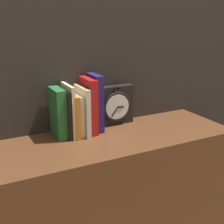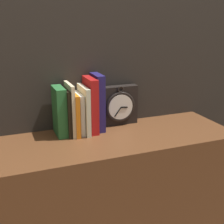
% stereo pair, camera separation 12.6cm
% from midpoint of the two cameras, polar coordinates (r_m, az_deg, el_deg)
% --- Properties ---
extents(wall_back, '(6.00, 0.05, 2.60)m').
position_cam_midpoint_polar(wall_back, '(1.39, -0.53, 15.92)').
color(wall_back, '#2D2823').
rests_on(wall_back, ground_plane).
extents(bookshelf, '(1.05, 0.36, 0.85)m').
position_cam_midpoint_polar(bookshelf, '(1.51, 2.54, -19.84)').
color(bookshelf, brown).
rests_on(bookshelf, ground_plane).
extents(clock, '(0.18, 0.06, 0.19)m').
position_cam_midpoint_polar(clock, '(1.42, 3.71, 1.17)').
color(clock, black).
rests_on(clock, bookshelf).
extents(book_slot0_green, '(0.04, 0.12, 0.21)m').
position_cam_midpoint_polar(book_slot0_green, '(1.30, -6.87, 0.08)').
color(book_slot0_green, '#296B33').
rests_on(book_slot0_green, bookshelf).
extents(book_slot1_black, '(0.02, 0.13, 0.20)m').
position_cam_midpoint_polar(book_slot1_black, '(1.30, -5.60, -0.06)').
color(book_slot1_black, black).
rests_on(book_slot1_black, bookshelf).
extents(book_slot2_cream, '(0.01, 0.14, 0.22)m').
position_cam_midpoint_polar(book_slot2_cream, '(1.30, -4.97, 0.47)').
color(book_slot2_cream, beige).
rests_on(book_slot2_cream, bookshelf).
extents(book_slot3_orange, '(0.02, 0.14, 0.18)m').
position_cam_midpoint_polar(book_slot3_orange, '(1.31, -4.24, -0.33)').
color(book_slot3_orange, orange).
rests_on(book_slot3_orange, bookshelf).
extents(book_slot4_white, '(0.02, 0.13, 0.17)m').
position_cam_midpoint_polar(book_slot4_white, '(1.32, -3.38, -0.25)').
color(book_slot4_white, white).
rests_on(book_slot4_white, bookshelf).
extents(book_slot5_cream, '(0.02, 0.14, 0.20)m').
position_cam_midpoint_polar(book_slot5_cream, '(1.32, -2.44, 0.38)').
color(book_slot5_cream, beige).
rests_on(book_slot5_cream, bookshelf).
extents(book_slot6_red, '(0.03, 0.13, 0.24)m').
position_cam_midpoint_polar(book_slot6_red, '(1.33, -1.25, 1.26)').
color(book_slot6_red, '#AD1615').
rests_on(book_slot6_red, bookshelf).
extents(book_slot7_navy, '(0.03, 0.11, 0.25)m').
position_cam_midpoint_polar(book_slot7_navy, '(1.35, 0.01, 1.74)').
color(book_slot7_navy, navy).
rests_on(book_slot7_navy, bookshelf).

